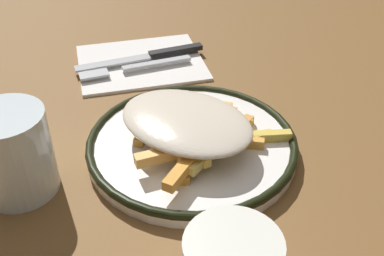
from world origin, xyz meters
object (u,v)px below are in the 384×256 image
at_px(napkin, 141,61).
at_px(water_glass, 13,153).
at_px(knife, 152,55).
at_px(plate, 192,144).
at_px(fork, 136,67).
at_px(fries_heap, 192,127).

xyz_separation_m(napkin, water_glass, (-0.26, 0.17, 0.04)).
bearing_deg(knife, plate, -177.96).
height_order(plate, fork, plate).
height_order(plate, knife, plate).
bearing_deg(water_glass, napkin, -33.83).
relative_size(fries_heap, water_glass, 2.31).
xyz_separation_m(napkin, fork, (-0.03, 0.01, 0.01)).
relative_size(plate, fork, 1.44).
relative_size(plate, knife, 1.21).
bearing_deg(fries_heap, napkin, 6.21).
distance_m(fries_heap, water_glass, 0.20).
bearing_deg(plate, fries_heap, 164.65).
height_order(plate, water_glass, water_glass).
height_order(fork, knife, knife).
xyz_separation_m(napkin, knife, (0.00, -0.02, 0.01)).
bearing_deg(plate, napkin, 6.54).
distance_m(fork, water_glass, 0.28).
bearing_deg(plate, fork, 10.70).
bearing_deg(fork, knife, -44.11).
distance_m(plate, napkin, 0.24).
height_order(fries_heap, knife, fries_heap).
relative_size(napkin, water_glass, 2.01).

